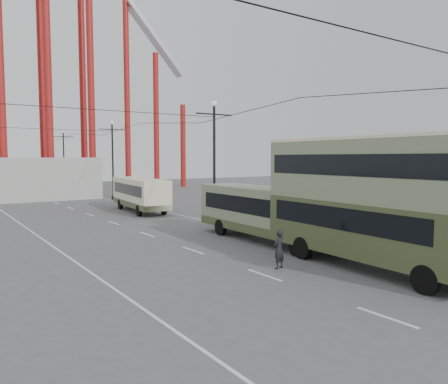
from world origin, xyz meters
TOP-DOWN VIEW (x-y plane):
  - ground at (0.00, 0.00)m, footprint 160.00×160.00m
  - road_markings at (-0.86, 19.70)m, footprint 12.52×120.00m
  - lamp_post_mid at (5.60, 18.00)m, footprint 3.20×0.44m
  - lamp_post_far at (5.60, 40.00)m, footprint 3.20×0.44m
  - lamp_post_distant at (5.60, 62.00)m, footprint 3.20×0.44m
  - roller_coaster at (-2.49, 56.89)m, footprint 52.95×5.00m
  - double_decker_bus at (3.60, 2.10)m, footprint 3.25×11.15m
  - single_decker_green at (3.92, 9.59)m, footprint 2.90×11.41m
  - single_decker_cream at (3.55, 27.44)m, footprint 3.51×10.08m
  - pedestrian at (0.25, 4.48)m, footprint 0.74×0.58m

SIDE VIEW (x-z plane):
  - ground at x=0.00m, z-range 0.00..0.00m
  - road_markings at x=-0.86m, z-range 0.00..0.01m
  - pedestrian at x=0.25m, z-range 0.00..1.78m
  - single_decker_cream at x=3.55m, z-range 0.19..3.26m
  - single_decker_green at x=3.92m, z-range 0.21..3.41m
  - double_decker_bus at x=3.60m, z-range 0.36..6.28m
  - lamp_post_mid at x=5.60m, z-range 0.02..9.34m
  - lamp_post_far at x=5.60m, z-range 0.02..9.34m
  - lamp_post_distant at x=5.60m, z-range 0.02..9.34m
  - roller_coaster at x=-2.49m, z-range -4.82..50.66m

